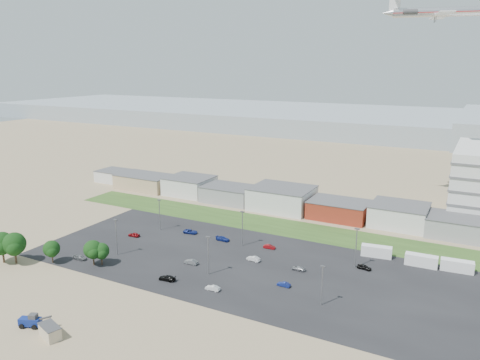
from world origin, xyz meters
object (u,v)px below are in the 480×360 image
Objects in this scene: parked_car_11 at (269,247)px; parked_car_8 at (364,267)px; tree_far_left at (2,246)px; parked_car_12 at (298,268)px; parked_car_3 at (167,278)px; portable_shed at (50,332)px; parked_car_1 at (284,284)px; parked_car_7 at (253,259)px; parked_car_9 at (190,232)px; parked_car_5 at (134,235)px; parked_car_6 at (223,239)px; parked_car_10 at (80,258)px; airliner at (445,12)px; parked_car_4 at (191,262)px; telehandler at (30,320)px; parked_car_13 at (213,288)px; box_trailer_a at (376,251)px.

parked_car_8 is at bearing -97.34° from parked_car_11.
tree_far_left is 79.76m from parked_car_12.
parked_car_3 is 33.94m from parked_car_11.
portable_shed reaches higher than parked_car_1.
parked_car_12 is (13.04, 0.03, -0.11)m from parked_car_7.
tree_far_left is 2.16× the size of parked_car_9.
parked_car_5 is (-54.66, 9.40, 0.09)m from parked_car_1.
portable_shed is at bearing -25.37° from tree_far_left.
parked_car_5 reaches higher than parked_car_9.
parked_car_5 is at bearing 131.52° from portable_shed.
parked_car_5 is (18.12, 32.04, -4.28)m from tree_far_left.
parked_car_6 reaches higher than parked_car_9.
portable_shed is 1.33× the size of parked_car_7.
parked_car_10 is (16.75, 11.16, -4.33)m from tree_far_left.
parked_car_9 is at bearing 53.01° from tree_far_left.
airliner is at bearing -33.02° from parked_car_11.
parked_car_4 reaches higher than parked_car_12.
parked_car_4 is 28.89m from parked_car_5.
telehandler is 1.57× the size of parked_car_3.
parked_car_8 reaches higher than parked_car_11.
parked_car_12 is (12.84, -10.09, -0.04)m from parked_car_11.
parked_car_10 is (-1.37, -20.88, -0.05)m from parked_car_5.
portable_shed is 52.82m from parked_car_1.
parked_car_6 is (3.82, 61.32, -0.70)m from portable_shed.
parked_car_9 is at bearing 88.04° from parked_car_6.
telehandler is at bearing -169.31° from portable_shed.
portable_shed is 45.13m from tree_far_left.
parked_car_13 is at bearing 78.66° from portable_shed.
parked_car_1 is 29.02m from parked_car_3.
tree_far_left is 76.34m from parked_car_1.
box_trailer_a is at bearing 30.59° from telehandler.
parked_car_9 is 41.55m from parked_car_12.
airliner reaches higher than portable_shed.
parked_car_4 is at bearing 67.77° from parked_car_5.
parked_car_6 is (26.34, 10.01, -0.01)m from parked_car_5.
parked_car_13 is (12.77, 0.82, -0.05)m from parked_car_3.
parked_car_9 is (-1.62, 61.13, -0.83)m from telehandler.
parked_car_9 is at bearing 115.61° from portable_shed.
portable_shed is at bearing -131.51° from box_trailer_a.
parked_car_11 is at bearing 175.20° from parked_car_13.
parked_car_8 is 1.04× the size of parked_car_13.
parked_car_9 is at bearing -147.26° from airliner.
airliner is 10.93× the size of parked_car_5.
parked_car_7 is at bearing -117.78° from parked_car_9.
parked_car_7 reaches higher than parked_car_4.
parked_car_6 is 41.50m from parked_car_10.
telehandler reaches higher than parked_car_1.
parked_car_7 is (59.50, 32.83, -4.27)m from tree_far_left.
box_trailer_a is at bearing 140.29° from parked_car_12.
parked_car_3 reaches higher than parked_car_8.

